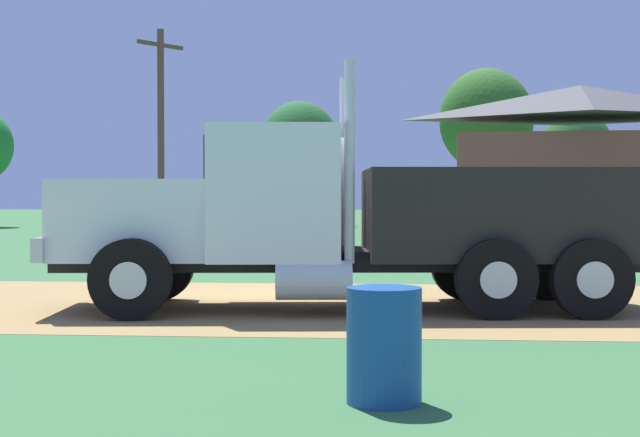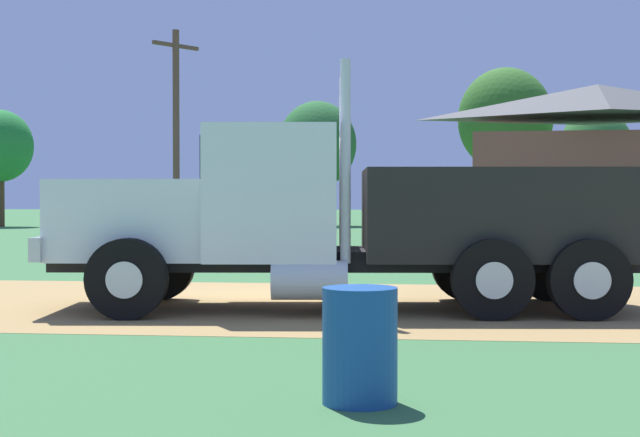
# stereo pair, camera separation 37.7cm
# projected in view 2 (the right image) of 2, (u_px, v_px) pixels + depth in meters

# --- Properties ---
(ground_plane) EXTENTS (200.00, 200.00, 0.00)m
(ground_plane) POSITION_uv_depth(u_px,v_px,m) (278.00, 304.00, 13.90)
(ground_plane) COLOR #396A3B
(dirt_track) EXTENTS (120.00, 6.58, 0.01)m
(dirt_track) POSITION_uv_depth(u_px,v_px,m) (278.00, 304.00, 13.90)
(dirt_track) COLOR #9E7E4B
(dirt_track) RESTS_ON ground_plane
(truck_foreground_white) EXTENTS (8.45, 3.28, 3.42)m
(truck_foreground_white) POSITION_uv_depth(u_px,v_px,m) (349.00, 220.00, 13.24)
(truck_foreground_white) COLOR black
(truck_foreground_white) RESTS_ON ground_plane
(steel_barrel) EXTENTS (0.58, 0.58, 0.90)m
(steel_barrel) POSITION_uv_depth(u_px,v_px,m) (360.00, 346.00, 7.21)
(steel_barrel) COLOR #19478C
(steel_barrel) RESTS_ON ground_plane
(shed_building) EXTENTS (10.86, 6.23, 6.19)m
(shed_building) POSITION_uv_depth(u_px,v_px,m) (597.00, 163.00, 38.04)
(shed_building) COLOR brown
(shed_building) RESTS_ON ground_plane
(utility_pole_near) EXTENTS (1.38, 1.88, 8.01)m
(utility_pole_near) POSITION_uv_depth(u_px,v_px,m) (176.00, 128.00, 35.85)
(utility_pole_near) COLOR brown
(utility_pole_near) RESTS_ON ground_plane
(tree_left) EXTENTS (3.49, 3.49, 6.24)m
(tree_left) POSITION_uv_depth(u_px,v_px,m) (0.00, 146.00, 49.65)
(tree_left) COLOR #513823
(tree_left) RESTS_ON ground_plane
(tree_mid) EXTENTS (4.30, 4.30, 6.85)m
(tree_mid) POSITION_uv_depth(u_px,v_px,m) (317.00, 145.00, 51.09)
(tree_mid) COLOR #513823
(tree_mid) RESTS_ON ground_plane
(tree_right) EXTENTS (5.54, 5.54, 9.19)m
(tree_right) POSITION_uv_depth(u_px,v_px,m) (505.00, 120.00, 54.76)
(tree_right) COLOR #513823
(tree_right) RESTS_ON ground_plane
(tree_far_right) EXTENTS (3.85, 3.85, 6.43)m
(tree_far_right) POSITION_uv_depth(u_px,v_px,m) (596.00, 148.00, 50.95)
(tree_far_right) COLOR #513823
(tree_far_right) RESTS_ON ground_plane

